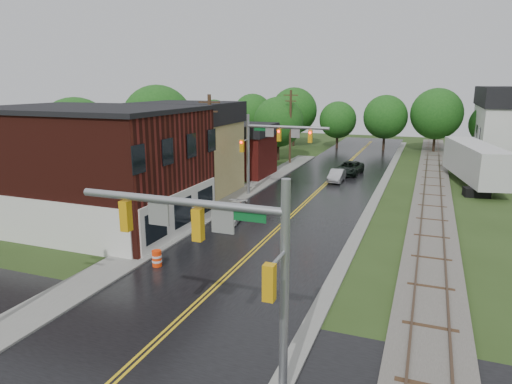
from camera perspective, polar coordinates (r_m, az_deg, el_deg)
The scene contains 21 objects.
main_road at distance 42.44m, azimuth 7.57°, elevation -0.06°, with size 10.00×90.00×0.02m, color black.
cross_road at distance 18.26m, azimuth -14.74°, elevation -19.71°, with size 60.00×9.00×0.02m, color black.
curb_right at distance 46.44m, azimuth 15.51°, elevation 0.74°, with size 0.80×70.00×0.12m, color gray.
sidewalk_left at distance 39.72m, azimuth -2.86°, elevation -0.90°, with size 2.40×50.00×0.12m, color gray.
brick_building at distance 33.82m, azimuth -19.75°, elevation 2.97°, with size 14.30×10.30×8.30m.
yellow_house at distance 42.05m, azimuth -8.38°, elevation 4.24°, with size 8.00×7.00×6.40m, color tan.
darkred_building at distance 49.76m, azimuth -2.28°, elevation 4.63°, with size 7.00×6.00×4.40m, color #3F0F0C.
railroad at distance 46.25m, azimuth 21.19°, elevation 0.39°, with size 3.20×80.00×0.30m.
traffic_signal_near at distance 14.40m, azimuth -4.53°, elevation -6.44°, with size 7.34×0.30×7.20m.
traffic_signal_far at distance 39.65m, azimuth 1.87°, elevation 6.41°, with size 7.34×0.43×7.20m.
utility_pole_b at distance 36.38m, azimuth -5.72°, elevation 5.30°, with size 1.80×0.28×9.00m.
utility_pole_c at distance 56.79m, azimuth 4.31°, elevation 8.27°, with size 1.80×0.28×9.00m.
tree_left_a at distance 43.64m, azimuth -21.42°, elevation 6.33°, with size 6.80×6.80×8.67m.
tree_left_b at distance 50.28m, azimuth -12.08°, elevation 8.48°, with size 7.60×7.60×9.69m.
tree_left_c at distance 55.46m, azimuth -3.99°, elevation 7.93°, with size 6.00×6.00×7.65m.
tree_left_e at distance 59.19m, azimuth 2.92°, elevation 8.59°, with size 6.40×6.40×8.16m.
suv_dark at distance 51.31m, azimuth 11.60°, elevation 2.94°, with size 2.32×5.04×1.40m, color black.
sedan_silver at distance 47.31m, azimuth 10.07°, elevation 2.03°, with size 1.32×3.78×1.24m, color #A8A9AD.
pickup_white at distance 33.45m, azimuth -3.13°, elevation -2.63°, with size 1.64×4.03×1.17m, color silver.
semi_trailer at distance 49.31m, azimuth 25.67°, elevation 3.47°, with size 5.39×13.42×4.08m.
construction_barrel at distance 25.88m, azimuth -12.29°, elevation -8.13°, with size 0.52×0.52×0.93m, color #FF3B0B.
Camera 1 is at (9.33, -10.20, 9.87)m, focal length 32.00 mm.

